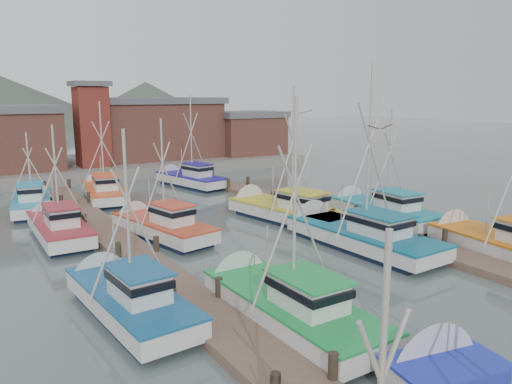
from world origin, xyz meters
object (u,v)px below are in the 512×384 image
lookout_tower (92,124)px  boat_12 (104,191)px  boat_8 (159,226)px  boat_4 (282,303)px

lookout_tower → boat_12: size_ratio=0.93×
lookout_tower → boat_8: 24.80m
lookout_tower → boat_12: (-2.19, -11.29, -4.87)m
boat_12 → lookout_tower: bearing=87.0°
lookout_tower → boat_8: lookout_tower is taller
boat_4 → boat_12: bearing=88.4°
boat_4 → boat_12: size_ratio=1.00×
boat_4 → boat_8: size_ratio=1.06×
lookout_tower → boat_4: size_ratio=0.93×
boat_4 → boat_8: (0.20, 13.22, -0.00)m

